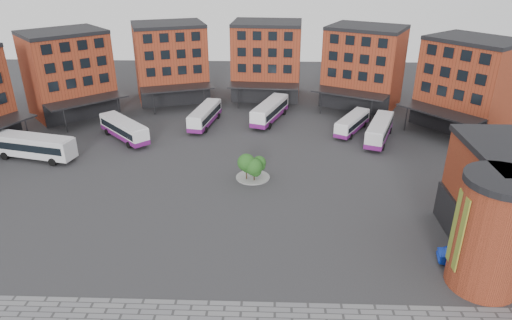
{
  "coord_description": "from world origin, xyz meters",
  "views": [
    {
      "loc": [
        4.23,
        -40.86,
        27.02
      ],
      "look_at": [
        2.52,
        8.82,
        4.0
      ],
      "focal_mm": 32.0,
      "sensor_mm": 36.0,
      "label": 1
    }
  ],
  "objects_px": {
    "bus_f": "(379,130)",
    "blue_car": "(463,258)",
    "tree_island": "(252,166)",
    "bus_a": "(33,145)",
    "bus_e": "(352,123)",
    "bus_b": "(124,129)",
    "bus_d": "(270,111)",
    "bus_c": "(205,115)"
  },
  "relations": [
    {
      "from": "bus_b",
      "to": "bus_d",
      "type": "relative_size",
      "value": 0.82
    },
    {
      "from": "bus_b",
      "to": "bus_e",
      "type": "height_order",
      "value": "bus_b"
    },
    {
      "from": "tree_island",
      "to": "bus_c",
      "type": "relative_size",
      "value": 0.39
    },
    {
      "from": "bus_b",
      "to": "bus_c",
      "type": "height_order",
      "value": "bus_b"
    },
    {
      "from": "bus_c",
      "to": "bus_d",
      "type": "relative_size",
      "value": 0.93
    },
    {
      "from": "bus_d",
      "to": "bus_e",
      "type": "bearing_deg",
      "value": -0.1
    },
    {
      "from": "tree_island",
      "to": "bus_e",
      "type": "bearing_deg",
      "value": 48.52
    },
    {
      "from": "bus_d",
      "to": "blue_car",
      "type": "distance_m",
      "value": 43.28
    },
    {
      "from": "bus_c",
      "to": "bus_a",
      "type": "bearing_deg",
      "value": -136.39
    },
    {
      "from": "bus_c",
      "to": "bus_f",
      "type": "xyz_separation_m",
      "value": [
        27.86,
        -5.92,
        0.05
      ]
    },
    {
      "from": "bus_a",
      "to": "bus_d",
      "type": "height_order",
      "value": "bus_a"
    },
    {
      "from": "bus_f",
      "to": "bus_d",
      "type": "bearing_deg",
      "value": 174.77
    },
    {
      "from": "bus_b",
      "to": "bus_e",
      "type": "relative_size",
      "value": 1.02
    },
    {
      "from": "bus_a",
      "to": "bus_d",
      "type": "relative_size",
      "value": 1.04
    },
    {
      "from": "bus_b",
      "to": "bus_f",
      "type": "xyz_separation_m",
      "value": [
        39.53,
        0.94,
        0.01
      ]
    },
    {
      "from": "bus_d",
      "to": "blue_car",
      "type": "height_order",
      "value": "bus_d"
    },
    {
      "from": "bus_c",
      "to": "tree_island",
      "type": "bearing_deg",
      "value": -55.62
    },
    {
      "from": "bus_b",
      "to": "bus_c",
      "type": "bearing_deg",
      "value": -13.68
    },
    {
      "from": "bus_c",
      "to": "bus_e",
      "type": "xyz_separation_m",
      "value": [
        24.25,
        -2.4,
        -0.17
      ]
    },
    {
      "from": "bus_f",
      "to": "bus_c",
      "type": "bearing_deg",
      "value": -170.89
    },
    {
      "from": "blue_car",
      "to": "bus_b",
      "type": "bearing_deg",
      "value": 63.86
    },
    {
      "from": "bus_d",
      "to": "bus_e",
      "type": "distance_m",
      "value": 14.2
    },
    {
      "from": "tree_island",
      "to": "bus_e",
      "type": "distance_m",
      "value": 23.33
    },
    {
      "from": "bus_c",
      "to": "bus_d",
      "type": "bearing_deg",
      "value": 23.24
    },
    {
      "from": "bus_a",
      "to": "bus_c",
      "type": "bearing_deg",
      "value": -43.71
    },
    {
      "from": "bus_c",
      "to": "bus_e",
      "type": "height_order",
      "value": "bus_c"
    },
    {
      "from": "bus_d",
      "to": "bus_e",
      "type": "relative_size",
      "value": 1.24
    },
    {
      "from": "bus_d",
      "to": "blue_car",
      "type": "xyz_separation_m",
      "value": [
        18.41,
        -39.15,
        -1.06
      ]
    },
    {
      "from": "tree_island",
      "to": "bus_b",
      "type": "bearing_deg",
      "value": 147.54
    },
    {
      "from": "tree_island",
      "to": "bus_a",
      "type": "distance_m",
      "value": 31.52
    },
    {
      "from": "tree_island",
      "to": "bus_f",
      "type": "xyz_separation_m",
      "value": [
        19.06,
        13.96,
        -0.19
      ]
    },
    {
      "from": "bus_c",
      "to": "blue_car",
      "type": "xyz_separation_m",
      "value": [
        29.32,
        -36.68,
        -0.92
      ]
    },
    {
      "from": "bus_f",
      "to": "blue_car",
      "type": "height_order",
      "value": "bus_f"
    },
    {
      "from": "bus_b",
      "to": "bus_f",
      "type": "distance_m",
      "value": 39.54
    },
    {
      "from": "bus_d",
      "to": "bus_f",
      "type": "xyz_separation_m",
      "value": [
        16.94,
        -8.38,
        -0.09
      ]
    },
    {
      "from": "blue_car",
      "to": "bus_d",
      "type": "bearing_deg",
      "value": 35.09
    },
    {
      "from": "bus_a",
      "to": "bus_e",
      "type": "distance_m",
      "value": 48.07
    },
    {
      "from": "bus_b",
      "to": "tree_island",
      "type": "bearing_deg",
      "value": -76.58
    },
    {
      "from": "bus_e",
      "to": "blue_car",
      "type": "bearing_deg",
      "value": -51.61
    },
    {
      "from": "tree_island",
      "to": "bus_e",
      "type": "relative_size",
      "value": 0.45
    },
    {
      "from": "tree_island",
      "to": "bus_d",
      "type": "distance_m",
      "value": 22.44
    },
    {
      "from": "bus_a",
      "to": "bus_f",
      "type": "bearing_deg",
      "value": -67.08
    }
  ]
}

